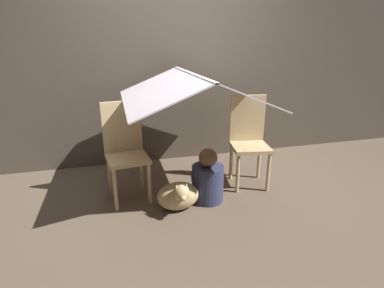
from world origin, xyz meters
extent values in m
plane|color=brown|center=(0.00, 0.00, 0.00)|extent=(8.80, 8.80, 0.00)
cube|color=#4C4238|center=(0.00, 1.24, 1.25)|extent=(7.00, 0.05, 2.50)
cylinder|color=#D1B27F|center=(-0.77, 0.07, 0.21)|extent=(0.04, 0.04, 0.42)
cylinder|color=#D1B27F|center=(-0.45, 0.11, 0.21)|extent=(0.04, 0.04, 0.42)
cylinder|color=#D1B27F|center=(-0.82, 0.38, 0.21)|extent=(0.04, 0.04, 0.42)
cylinder|color=#D1B27F|center=(-0.50, 0.43, 0.21)|extent=(0.04, 0.04, 0.42)
cube|color=#D1B27F|center=(-0.63, 0.25, 0.44)|extent=(0.43, 0.43, 0.04)
cube|color=#D1B27F|center=(-0.66, 0.42, 0.70)|extent=(0.38, 0.08, 0.50)
cylinder|color=#D1B27F|center=(0.45, 0.12, 0.21)|extent=(0.04, 0.04, 0.42)
cylinder|color=#D1B27F|center=(0.77, 0.06, 0.21)|extent=(0.04, 0.04, 0.42)
cylinder|color=#D1B27F|center=(0.50, 0.43, 0.21)|extent=(0.04, 0.04, 0.42)
cylinder|color=#D1B27F|center=(0.82, 0.38, 0.21)|extent=(0.04, 0.04, 0.42)
cube|color=#D1B27F|center=(0.63, 0.25, 0.44)|extent=(0.43, 0.43, 0.04)
cube|color=#D1B27F|center=(0.66, 0.42, 0.70)|extent=(0.38, 0.09, 0.50)
cube|color=silver|center=(-0.32, 0.25, 1.08)|extent=(0.64, 1.39, 0.26)
cube|color=silver|center=(0.32, 0.25, 1.08)|extent=(0.64, 1.39, 0.26)
cube|color=silver|center=(0.00, 0.25, 1.21)|extent=(0.04, 1.39, 0.01)
cylinder|color=#2D3351|center=(0.10, 0.04, 0.18)|extent=(0.31, 0.31, 0.36)
sphere|color=brown|center=(0.10, 0.04, 0.45)|extent=(0.18, 0.18, 0.18)
ellipsoid|color=tan|center=(-0.21, -0.05, 0.13)|extent=(0.39, 0.24, 0.27)
sphere|color=tan|center=(-0.21, -0.19, 0.24)|extent=(0.14, 0.14, 0.14)
ellipsoid|color=tan|center=(-0.21, -0.26, 0.23)|extent=(0.06, 0.07, 0.05)
cone|color=tan|center=(-0.26, -0.19, 0.30)|extent=(0.05, 0.05, 0.06)
cone|color=tan|center=(-0.17, -0.19, 0.30)|extent=(0.05, 0.05, 0.06)
camera|label=1|loc=(-0.72, -2.46, 1.50)|focal=28.00mm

